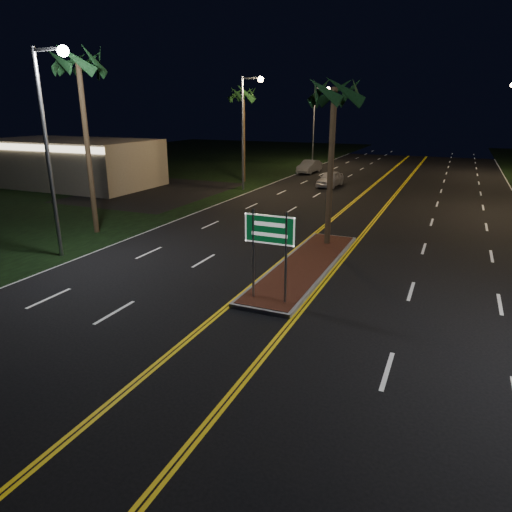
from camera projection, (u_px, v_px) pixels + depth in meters
The scene contains 13 objects.
ground at pixel (234, 338), 13.71m from camera, with size 120.00×120.00×0.00m, color black.
grass_left at pixel (81, 175), 46.95m from camera, with size 40.00×110.00×0.01m, color black.
median_island at pixel (305, 265), 19.78m from camera, with size 2.25×10.25×0.17m.
highway_sign at pixel (269, 238), 15.40m from camera, with size 1.80×0.08×3.20m.
commercial_building at pixel (71, 163), 40.44m from camera, with size 15.00×8.12×4.00m.
streetlight_left_near at pixel (51, 131), 19.50m from camera, with size 1.91×0.44×9.00m.
streetlight_left_mid at pixel (247, 120), 36.93m from camera, with size 1.91×0.44×9.00m.
streetlight_left_far at pixel (317, 117), 54.35m from camera, with size 1.91×0.44×9.00m.
palm_median at pixel (334, 92), 20.61m from camera, with size 2.40×2.40×8.30m.
palm_left_near at pixel (78, 64), 22.78m from camera, with size 2.40×2.40×9.80m.
palm_left_far at pixel (243, 95), 40.60m from camera, with size 2.40×2.40×8.80m.
car_near at pixel (330, 177), 40.18m from camera, with size 2.00×4.68×1.56m, color silver.
car_far at pixel (309, 165), 48.74m from camera, with size 2.00×4.66×1.55m, color #9FA1A8.
Camera 1 is at (5.54, -10.98, 6.57)m, focal length 32.00 mm.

